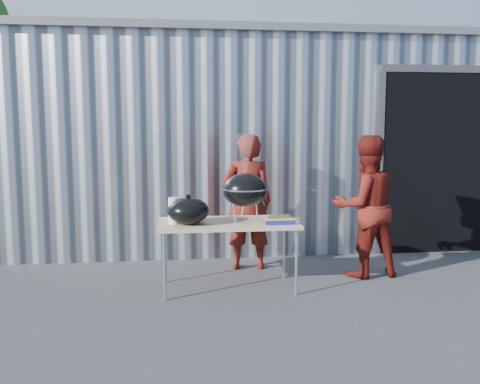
{
  "coord_description": "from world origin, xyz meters",
  "views": [
    {
      "loc": [
        -0.77,
        -5.33,
        1.8
      ],
      "look_at": [
        -0.02,
        0.53,
        1.05
      ],
      "focal_mm": 40.0,
      "sensor_mm": 36.0,
      "label": 1
    }
  ],
  "objects": [
    {
      "name": "ground",
      "position": [
        0.0,
        0.0,
        0.0
      ],
      "size": [
        80.0,
        80.0,
        0.0
      ],
      "primitive_type": "plane",
      "color": "#343437"
    },
    {
      "name": "building",
      "position": [
        0.92,
        4.59,
        1.54
      ],
      "size": [
        8.2,
        6.2,
        3.1
      ],
      "color": "silver",
      "rests_on": "ground"
    },
    {
      "name": "folding_table",
      "position": [
        -0.17,
        0.36,
        0.71
      ],
      "size": [
        1.5,
        0.75,
        0.75
      ],
      "color": "tan",
      "rests_on": "ground"
    },
    {
      "name": "kettle_grill",
      "position": [
        0.01,
        0.33,
        1.16
      ],
      "size": [
        0.49,
        0.49,
        0.95
      ],
      "color": "black",
      "rests_on": "folding_table"
    },
    {
      "name": "grill_lid",
      "position": [
        -0.61,
        0.26,
        0.89
      ],
      "size": [
        0.44,
        0.44,
        0.32
      ],
      "color": "black",
      "rests_on": "folding_table"
    },
    {
      "name": "paper_towels",
      "position": [
        -0.76,
        0.31,
        0.89
      ],
      "size": [
        0.12,
        0.12,
        0.28
      ],
      "primitive_type": "cylinder",
      "color": "white",
      "rests_on": "folding_table"
    },
    {
      "name": "white_tub",
      "position": [
        -0.72,
        0.6,
        0.8
      ],
      "size": [
        0.2,
        0.15,
        0.1
      ],
      "primitive_type": "cube",
      "color": "white",
      "rests_on": "folding_table"
    },
    {
      "name": "foil_box",
      "position": [
        0.36,
        0.11,
        0.78
      ],
      "size": [
        0.32,
        0.05,
        0.06
      ],
      "color": "#181B9F",
      "rests_on": "folding_table"
    },
    {
      "name": "person_cook",
      "position": [
        0.15,
        1.17,
        0.84
      ],
      "size": [
        0.63,
        0.43,
        1.69
      ],
      "primitive_type": "imported",
      "rotation": [
        0.0,
        0.0,
        3.09
      ],
      "color": "#5B150F",
      "rests_on": "ground"
    },
    {
      "name": "person_bystander",
      "position": [
        1.49,
        0.67,
        0.84
      ],
      "size": [
        0.89,
        0.73,
        1.67
      ],
      "primitive_type": "imported",
      "rotation": [
        0.0,
        0.0,
        3.27
      ],
      "color": "#5B150F",
      "rests_on": "ground"
    }
  ]
}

